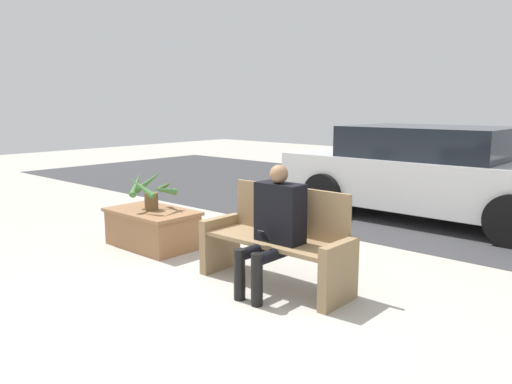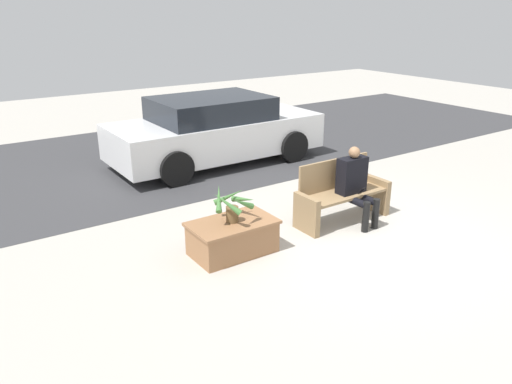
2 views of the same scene
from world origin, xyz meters
The scene contains 7 objects.
ground_plane centered at (0.00, 0.00, 0.00)m, with size 30.00×30.00×0.00m, color #ADA89E.
road_surface centered at (0.00, 5.63, 0.00)m, with size 20.00×6.00×0.01m, color #38383A.
bench centered at (0.15, 0.73, 0.43)m, with size 1.55×0.52×0.94m.
person_seated centered at (0.26, 0.55, 0.65)m, with size 0.46×0.60×1.18m.
planter_box centered at (-1.81, 0.72, 0.25)m, with size 1.14×0.69×0.46m.
potted_plant centered at (-1.81, 0.72, 0.70)m, with size 0.57×0.58×0.49m.
parked_car centered at (0.10, 4.48, 0.70)m, with size 4.41×1.98×1.40m.
Camera 2 is at (-4.95, -4.42, 3.11)m, focal length 35.00 mm.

